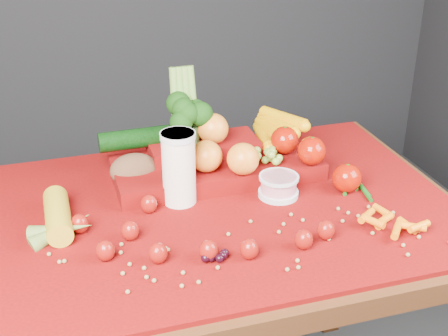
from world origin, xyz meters
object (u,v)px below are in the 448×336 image
object	(u,v)px
milk_glass	(179,165)
yogurt_bowl	(279,185)
table	(226,243)
produce_mound	(223,153)

from	to	relation	value
milk_glass	yogurt_bowl	xyz separation A→B (m)	(0.23, -0.04, -0.07)
table	produce_mound	world-z (taller)	produce_mound
yogurt_bowl	produce_mound	xyz separation A→B (m)	(-0.09, 0.15, 0.03)
milk_glass	produce_mound	xyz separation A→B (m)	(0.14, 0.11, -0.04)
table	yogurt_bowl	xyz separation A→B (m)	(0.13, 0.01, 0.14)
produce_mound	milk_glass	bearing A→B (deg)	-142.90
table	milk_glass	bearing A→B (deg)	153.75
milk_glass	yogurt_bowl	distance (m)	0.25
milk_glass	yogurt_bowl	bearing A→B (deg)	-10.42
yogurt_bowl	produce_mound	world-z (taller)	produce_mound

